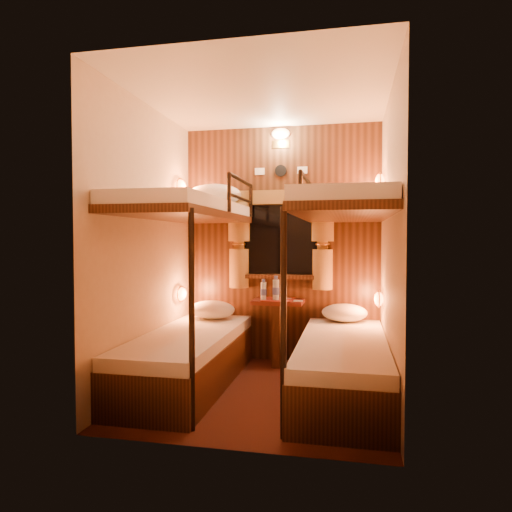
% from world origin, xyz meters
% --- Properties ---
extents(floor, '(2.10, 2.10, 0.00)m').
position_xyz_m(floor, '(0.00, 0.00, 0.00)').
color(floor, '#36100E').
rests_on(floor, ground).
extents(ceiling, '(2.10, 2.10, 0.00)m').
position_xyz_m(ceiling, '(0.00, 0.00, 2.40)').
color(ceiling, silver).
rests_on(ceiling, wall_back).
extents(wall_back, '(2.40, 0.00, 2.40)m').
position_xyz_m(wall_back, '(0.00, 1.05, 1.20)').
color(wall_back, '#C6B293').
rests_on(wall_back, floor).
extents(wall_front, '(2.40, 0.00, 2.40)m').
position_xyz_m(wall_front, '(0.00, -1.05, 1.20)').
color(wall_front, '#C6B293').
rests_on(wall_front, floor).
extents(wall_left, '(0.00, 2.40, 2.40)m').
position_xyz_m(wall_left, '(-1.00, 0.00, 1.20)').
color(wall_left, '#C6B293').
rests_on(wall_left, floor).
extents(wall_right, '(0.00, 2.40, 2.40)m').
position_xyz_m(wall_right, '(1.00, 0.00, 1.20)').
color(wall_right, '#C6B293').
rests_on(wall_right, floor).
extents(back_panel, '(2.00, 0.03, 2.40)m').
position_xyz_m(back_panel, '(0.00, 1.04, 1.20)').
color(back_panel, '#311B0D').
rests_on(back_panel, floor).
extents(bunk_left, '(0.72, 1.90, 1.82)m').
position_xyz_m(bunk_left, '(-0.65, 0.07, 0.56)').
color(bunk_left, '#311B0D').
rests_on(bunk_left, floor).
extents(bunk_right, '(0.72, 1.90, 1.82)m').
position_xyz_m(bunk_right, '(0.65, 0.07, 0.56)').
color(bunk_right, '#311B0D').
rests_on(bunk_right, floor).
extents(window, '(1.00, 0.12, 0.79)m').
position_xyz_m(window, '(0.00, 1.00, 1.18)').
color(window, black).
rests_on(window, back_panel).
extents(curtains, '(1.10, 0.22, 1.00)m').
position_xyz_m(curtains, '(0.00, 0.97, 1.26)').
color(curtains, olive).
rests_on(curtains, back_panel).
extents(back_fixtures, '(0.54, 0.09, 0.48)m').
position_xyz_m(back_fixtures, '(0.00, 1.00, 2.25)').
color(back_fixtures, black).
rests_on(back_fixtures, back_panel).
extents(reading_lamps, '(2.00, 0.20, 1.25)m').
position_xyz_m(reading_lamps, '(-0.00, 0.70, 1.24)').
color(reading_lamps, orange).
rests_on(reading_lamps, wall_left).
extents(table, '(0.50, 0.34, 0.66)m').
position_xyz_m(table, '(0.00, 0.85, 0.41)').
color(table, '#5A2514').
rests_on(table, floor).
extents(bottle_left, '(0.06, 0.06, 0.21)m').
position_xyz_m(bottle_left, '(-0.13, 0.79, 0.74)').
color(bottle_left, '#99BFE5').
rests_on(bottle_left, table).
extents(bottle_right, '(0.07, 0.07, 0.24)m').
position_xyz_m(bottle_right, '(-0.01, 0.80, 0.75)').
color(bottle_right, '#99BFE5').
rests_on(bottle_right, table).
extents(sachet_a, '(0.09, 0.07, 0.01)m').
position_xyz_m(sachet_a, '(0.21, 0.77, 0.65)').
color(sachet_a, silver).
rests_on(sachet_a, table).
extents(sachet_b, '(0.09, 0.08, 0.01)m').
position_xyz_m(sachet_b, '(0.09, 0.93, 0.65)').
color(sachet_b, silver).
rests_on(sachet_b, table).
extents(pillow_lower_left, '(0.46, 0.33, 0.18)m').
position_xyz_m(pillow_lower_left, '(-0.65, 0.74, 0.55)').
color(pillow_lower_left, silver).
rests_on(pillow_lower_left, bunk_left).
extents(pillow_lower_right, '(0.44, 0.31, 0.17)m').
position_xyz_m(pillow_lower_right, '(0.65, 0.84, 0.54)').
color(pillow_lower_right, silver).
rests_on(pillow_lower_right, bunk_right).
extents(pillow_upper_left, '(0.56, 0.40, 0.22)m').
position_xyz_m(pillow_upper_left, '(-0.65, 0.82, 1.70)').
color(pillow_upper_left, silver).
rests_on(pillow_upper_left, bunk_left).
extents(pillow_upper_right, '(0.50, 0.36, 0.20)m').
position_xyz_m(pillow_upper_right, '(0.65, 0.80, 1.68)').
color(pillow_upper_right, silver).
rests_on(pillow_upper_right, bunk_right).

